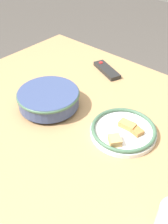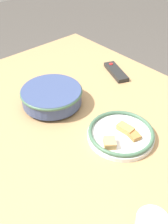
% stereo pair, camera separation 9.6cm
% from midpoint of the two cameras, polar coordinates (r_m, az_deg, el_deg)
% --- Properties ---
extents(ground_plane, '(8.00, 8.00, 0.00)m').
position_cam_midpoint_polar(ground_plane, '(1.61, 1.95, -22.19)').
color(ground_plane, '#4C4742').
extents(dining_table, '(1.37, 1.06, 0.73)m').
position_cam_midpoint_polar(dining_table, '(1.08, 2.71, -5.06)').
color(dining_table, tan).
rests_on(dining_table, ground_plane).
extents(noodle_bowl, '(0.26, 0.26, 0.08)m').
position_cam_midpoint_polar(noodle_bowl, '(1.09, -4.53, 3.46)').
color(noodle_bowl, '#384775').
rests_on(noodle_bowl, dining_table).
extents(food_plate, '(0.24, 0.24, 0.04)m').
position_cam_midpoint_polar(food_plate, '(0.97, 10.88, -4.81)').
color(food_plate, white).
rests_on(food_plate, dining_table).
extents(tv_remote, '(0.19, 0.12, 0.02)m').
position_cam_midpoint_polar(tv_remote, '(1.33, 9.05, 8.60)').
color(tv_remote, black).
rests_on(tv_remote, dining_table).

